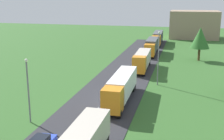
# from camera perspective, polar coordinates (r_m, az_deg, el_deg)

# --- Properties ---
(road) EXTENTS (10.00, 140.00, 0.06)m
(road) POSITION_cam_1_polar(r_m,az_deg,el_deg) (34.65, -5.23, -10.63)
(road) COLOR #2B2B30
(road) RESTS_ON ground
(truck_second) EXTENTS (2.66, 13.25, 3.58)m
(truck_second) POSITION_cam_1_polar(r_m,az_deg,el_deg) (41.42, 1.76, -3.24)
(truck_second) COLOR orange
(truck_second) RESTS_ON road
(truck_third) EXTENTS (2.77, 11.66, 3.59)m
(truck_third) POSITION_cam_1_polar(r_m,az_deg,el_deg) (59.50, 5.84, 2.01)
(truck_third) COLOR orange
(truck_third) RESTS_ON road
(truck_fourth) EXTENTS (2.60, 12.02, 3.77)m
(truck_fourth) POSITION_cam_1_polar(r_m,az_deg,el_deg) (75.75, 7.69, 4.66)
(truck_fourth) COLOR orange
(truck_fourth) RESTS_ON road
(truck_fifth) EXTENTS (2.77, 14.58, 3.55)m
(truck_fifth) POSITION_cam_1_polar(r_m,az_deg,el_deg) (92.73, 8.85, 6.29)
(truck_fifth) COLOR orange
(truck_fifth) RESTS_ON road
(lamppost_second) EXTENTS (0.36, 0.36, 7.69)m
(lamppost_second) POSITION_cam_1_polar(r_m,az_deg,el_deg) (35.19, -15.93, -3.27)
(lamppost_second) COLOR slate
(lamppost_second) RESTS_ON ground
(lamppost_third) EXTENTS (0.36, 0.36, 9.00)m
(lamppost_third) POSITION_cam_1_polar(r_m,az_deg,el_deg) (48.94, 8.97, 2.74)
(lamppost_third) COLOR slate
(lamppost_third) RESTS_ON ground
(tree_pine) EXTENTS (4.34, 4.34, 7.68)m
(tree_pine) POSITION_cam_1_polar(r_m,az_deg,el_deg) (70.18, 16.69, 5.97)
(tree_pine) COLOR #513823
(tree_pine) RESTS_ON ground
(distant_building) EXTENTS (16.44, 12.31, 9.48)m
(distant_building) POSITION_cam_1_polar(r_m,az_deg,el_deg) (108.83, 15.58, 8.48)
(distant_building) COLOR #9E846B
(distant_building) RESTS_ON ground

